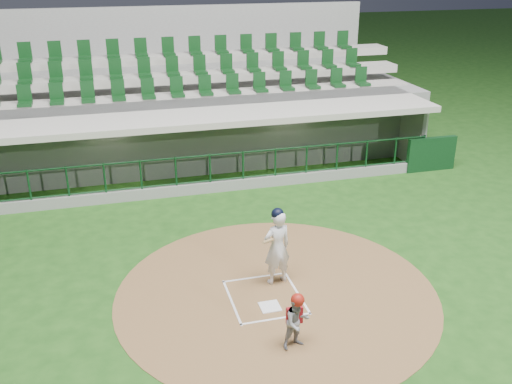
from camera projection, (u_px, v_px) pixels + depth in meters
ground at (261, 290)px, 12.89m from camera, size 120.00×120.00×0.00m
dirt_circle at (276, 293)px, 12.78m from camera, size 7.20×7.20×0.01m
home_plate at (270, 307)px, 12.26m from camera, size 0.43×0.43×0.02m
batter_box_chalk at (265, 297)px, 12.62m from camera, size 1.55×1.80×0.01m
dugout_structure at (205, 145)px, 19.53m from camera, size 16.40×3.70×3.00m
seating_deck at (185, 111)px, 22.05m from camera, size 17.00×6.72×5.15m
batter at (277, 246)px, 12.85m from camera, size 0.90×0.92×1.87m
catcher at (297, 321)px, 10.83m from camera, size 0.61×0.52×1.18m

